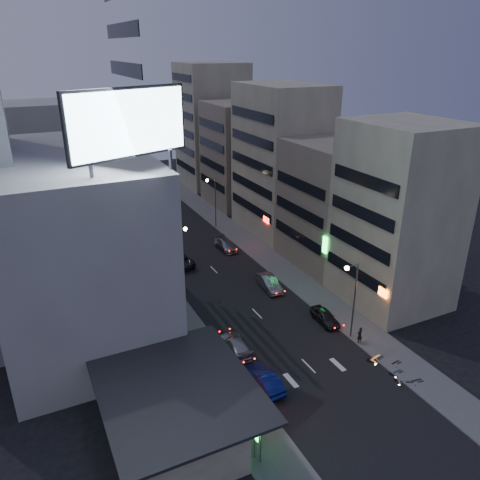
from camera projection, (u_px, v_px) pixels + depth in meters
ground at (335, 393)px, 39.08m from camera, size 180.00×180.00×0.00m
sidewalk_left at (145, 269)px, 60.74m from camera, size 4.00×120.00×0.12m
sidewalk_right at (254, 248)px, 67.20m from camera, size 4.00×120.00×0.12m
food_court at (167, 412)px, 34.37m from camera, size 11.00×13.00×3.88m
white_building at (75, 245)px, 45.37m from camera, size 14.00×24.00×18.00m
shophouse_near at (397, 216)px, 50.02m from camera, size 10.00×11.00×20.00m
shophouse_mid at (335, 203)px, 60.54m from camera, size 11.00×12.00×16.00m
shophouse_far at (281, 161)px, 69.99m from camera, size 10.00×14.00×22.00m
far_left_a at (60, 174)px, 66.36m from camera, size 11.00×10.00×20.00m
far_left_b at (50, 172)px, 77.91m from camera, size 12.00×10.00×15.00m
far_right_a at (240, 154)px, 83.42m from camera, size 11.00×12.00×18.00m
far_right_b at (212, 126)px, 94.09m from camera, size 12.00×12.00×24.00m
billboard at (129, 123)px, 33.81m from camera, size 9.52×3.75×6.20m
street_lamp_right_near at (352, 291)px, 44.39m from camera, size 1.60×0.44×8.02m
street_lamp_left at (179, 251)px, 52.91m from camera, size 1.60×0.44×8.02m
street_lamp_right_far at (213, 196)px, 72.63m from camera, size 1.60×0.44×8.02m
parked_car_right_near at (325, 316)px, 48.88m from camera, size 1.89×4.15×1.38m
parked_car_right_mid at (269, 283)px, 55.64m from camera, size 2.08×4.83×1.55m
parked_car_left at (179, 259)px, 61.77m from camera, size 3.07×5.83×1.56m
parked_car_right_far at (226, 245)px, 66.56m from camera, size 2.10×4.93×1.42m
road_car_blue at (264, 379)px, 39.54m from camera, size 1.77×4.79×1.56m
road_car_silver at (235, 345)px, 44.23m from camera, size 2.33×5.01×1.42m
person at (360, 335)px, 45.27m from camera, size 0.67×0.50×1.69m
scooter_black_a at (421, 373)px, 40.48m from camera, size 0.74×1.71×1.01m
scooter_silver_a at (412, 374)px, 40.33m from camera, size 1.29×1.89×1.10m
scooter_blue at (401, 364)px, 41.64m from camera, size 0.67×1.64×0.98m
scooter_black_b at (399, 356)px, 42.83m from camera, size 0.69×1.66×0.98m
scooter_silver_b at (380, 349)px, 43.59m from camera, size 1.08×2.11×1.23m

